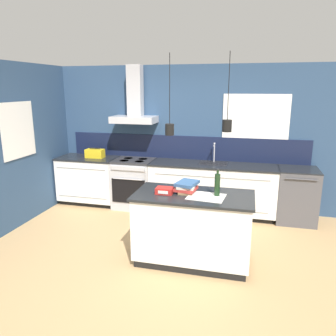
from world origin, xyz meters
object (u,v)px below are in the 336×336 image
(red_supply_box, at_px, (165,191))
(book_stack, at_px, (186,187))
(oven_range, at_px, (134,183))
(dishwasher, at_px, (296,195))
(yellow_toolbox, at_px, (95,153))
(bottle_on_island, at_px, (217,185))

(red_supply_box, bearing_deg, book_stack, 25.66)
(oven_range, bearing_deg, book_stack, -51.52)
(dishwasher, height_order, yellow_toolbox, yellow_toolbox)
(dishwasher, bearing_deg, oven_range, -179.92)
(dishwasher, xyz_separation_m, bottle_on_island, (-1.17, -1.71, 0.60))
(red_supply_box, xyz_separation_m, yellow_toolbox, (-1.82, 1.77, 0.04))
(oven_range, xyz_separation_m, yellow_toolbox, (-0.77, 0.00, 0.54))
(dishwasher, bearing_deg, red_supply_box, -135.84)
(red_supply_box, bearing_deg, yellow_toolbox, 135.86)
(book_stack, bearing_deg, oven_range, 128.48)
(oven_range, height_order, bottle_on_island, bottle_on_island)
(book_stack, bearing_deg, red_supply_box, -154.34)
(oven_range, distance_m, yellow_toolbox, 0.94)
(oven_range, bearing_deg, red_supply_box, -59.29)
(bottle_on_island, distance_m, yellow_toolbox, 3.00)
(red_supply_box, bearing_deg, bottle_on_island, 5.48)
(oven_range, distance_m, bottle_on_island, 2.48)
(bottle_on_island, xyz_separation_m, yellow_toolbox, (-2.47, 1.71, -0.07))
(dishwasher, bearing_deg, book_stack, -133.56)
(bottle_on_island, xyz_separation_m, red_supply_box, (-0.65, -0.06, -0.11))
(dishwasher, relative_size, bottle_on_island, 2.65)
(book_stack, bearing_deg, dishwasher, 46.44)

